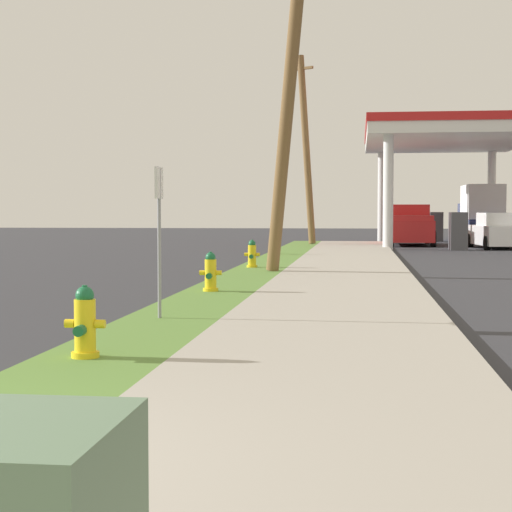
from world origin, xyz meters
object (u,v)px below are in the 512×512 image
object	(u,v)px
fire_hydrant_fourth	(275,245)
utility_pole_midground	(292,57)
utility_pole_background	(306,148)
street_sign_post	(159,210)
truck_red_on_apron	(410,226)
fire_hydrant_nearest	(85,326)
truck_navy_at_forecourt	(481,214)
fire_hydrant_third	(252,255)
fire_hydrant_second	(211,274)
car_white_by_near_pump	(498,232)

from	to	relation	value
fire_hydrant_fourth	utility_pole_midground	world-z (taller)	utility_pole_midground
utility_pole_background	street_sign_post	xyz separation A→B (m)	(-0.30, -28.63, -2.97)
utility_pole_background	truck_red_on_apron	bearing A→B (deg)	20.42
fire_hydrant_nearest	utility_pole_background	distance (m)	32.23
fire_hydrant_fourth	truck_red_on_apron	bearing A→B (deg)	65.69
truck_navy_at_forecourt	truck_red_on_apron	size ratio (longest dim) A/B	1.18
utility_pole_midground	fire_hydrant_third	bearing A→B (deg)	122.25
fire_hydrant_second	fire_hydrant_fourth	world-z (taller)	same
utility_pole_background	car_white_by_near_pump	size ratio (longest dim) A/B	1.90
fire_hydrant_second	car_white_by_near_pump	xyz separation A→B (m)	(8.86, 22.97, 0.28)
utility_pole_background	truck_red_on_apron	distance (m)	6.44
utility_pole_midground	truck_red_on_apron	distance (m)	22.09
fire_hydrant_nearest	fire_hydrant_second	size ratio (longest dim) A/B	1.00
truck_red_on_apron	fire_hydrant_nearest	bearing A→B (deg)	-98.81
fire_hydrant_nearest	utility_pole_midground	distance (m)	13.52
fire_hydrant_nearest	utility_pole_background	xyz separation A→B (m)	(0.30, 31.96, 4.16)
fire_hydrant_third	truck_red_on_apron	world-z (taller)	truck_red_on_apron
utility_pole_background	street_sign_post	size ratio (longest dim) A/B	4.16
fire_hydrant_nearest	fire_hydrant_fourth	bearing A→B (deg)	90.45
truck_navy_at_forecourt	truck_red_on_apron	distance (m)	8.73
utility_pole_midground	truck_red_on_apron	size ratio (longest dim) A/B	1.90
street_sign_post	truck_red_on_apron	bearing A→B (deg)	80.25
street_sign_post	truck_navy_at_forecourt	world-z (taller)	truck_navy_at_forecourt
fire_hydrant_nearest	fire_hydrant_third	bearing A→B (deg)	90.31
car_white_by_near_pump	fire_hydrant_third	bearing A→B (deg)	-119.32
utility_pole_background	car_white_by_near_pump	world-z (taller)	utility_pole_background
car_white_by_near_pump	fire_hydrant_fourth	bearing A→B (deg)	-136.47
street_sign_post	fire_hydrant_fourth	bearing A→B (deg)	90.52
fire_hydrant_nearest	street_sign_post	world-z (taller)	street_sign_post
utility_pole_background	truck_navy_at_forecourt	size ratio (longest dim) A/B	1.38
fire_hydrant_second	utility_pole_midground	xyz separation A→B (m)	(1.13, 5.10, 4.91)
fire_hydrant_second	utility_pole_background	distance (m)	24.86
fire_hydrant_third	truck_red_on_apron	size ratio (longest dim) A/B	0.14
fire_hydrant_second	fire_hydrant_third	bearing A→B (deg)	90.72
fire_hydrant_nearest	truck_navy_at_forecourt	world-z (taller)	truck_navy_at_forecourt
car_white_by_near_pump	truck_navy_at_forecourt	world-z (taller)	truck_navy_at_forecourt
utility_pole_background	truck_navy_at_forecourt	distance (m)	13.57
fire_hydrant_fourth	truck_red_on_apron	size ratio (longest dim) A/B	0.14
truck_navy_at_forecourt	car_white_by_near_pump	bearing A→B (deg)	-93.75
car_white_by_near_pump	fire_hydrant_second	bearing A→B (deg)	-111.10
street_sign_post	car_white_by_near_pump	world-z (taller)	street_sign_post
truck_red_on_apron	street_sign_post	bearing A→B (deg)	-99.75
fire_hydrant_fourth	truck_navy_at_forecourt	world-z (taller)	truck_navy_at_forecourt
fire_hydrant_second	fire_hydrant_third	distance (m)	7.03
utility_pole_midground	utility_pole_background	world-z (taller)	utility_pole_midground
fire_hydrant_nearest	utility_pole_background	world-z (taller)	utility_pole_background
fire_hydrant_third	utility_pole_background	size ratio (longest dim) A/B	0.08
fire_hydrant_second	fire_hydrant_third	size ratio (longest dim) A/B	1.00
fire_hydrant_third	utility_pole_background	world-z (taller)	utility_pole_background
fire_hydrant_nearest	utility_pole_midground	world-z (taller)	utility_pole_midground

